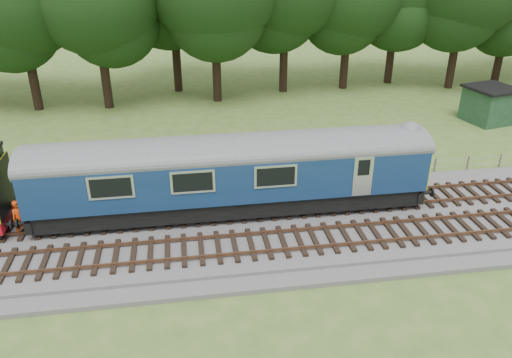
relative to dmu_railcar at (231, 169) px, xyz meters
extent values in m
plane|color=#416425|center=(1.85, -1.40, -2.61)|extent=(120.00, 120.00, 0.00)
cube|color=#4C4C4F|center=(1.85, -1.40, -2.43)|extent=(70.00, 7.00, 0.35)
cube|color=brown|center=(1.85, -0.72, -2.12)|extent=(66.50, 0.07, 0.14)
cube|color=brown|center=(1.85, 0.72, -2.12)|extent=(66.50, 0.07, 0.14)
cube|color=brown|center=(1.85, -3.72, -2.12)|extent=(66.50, 0.07, 0.14)
cube|color=brown|center=(1.85, -2.28, -2.12)|extent=(66.50, 0.07, 0.14)
cube|color=black|center=(-0.01, 0.00, -1.55)|extent=(17.46, 2.52, 0.85)
cube|color=#0E294D|center=(-0.01, 0.00, -0.12)|extent=(18.00, 2.80, 2.05)
cube|color=yellow|center=(9.01, 0.00, -0.50)|extent=(0.06, 2.74, 1.30)
cube|color=black|center=(5.99, 0.00, -1.75)|extent=(2.60, 2.00, 0.55)
cube|color=black|center=(-6.01, 0.00, -1.75)|extent=(2.60, 2.00, 0.55)
cube|color=#AF0D1A|center=(-10.03, 0.00, -1.55)|extent=(0.25, 2.60, 0.55)
cube|color=yellow|center=(-9.89, 0.00, -0.15)|extent=(0.06, 2.55, 2.30)
imported|color=#DE3E0B|center=(-9.34, -0.63, -1.41)|extent=(0.72, 0.72, 1.68)
cube|color=#173421|center=(19.93, 11.01, -1.41)|extent=(3.41, 3.41, 2.38)
cube|color=black|center=(19.93, 11.01, -0.13)|extent=(3.75, 3.75, 0.19)
camera|label=1|loc=(-2.08, -20.65, 9.55)|focal=35.00mm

